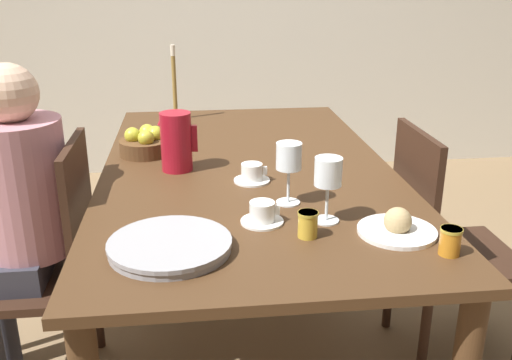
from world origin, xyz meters
name	(u,v)px	position (x,y,z in m)	size (l,w,h in m)	color
ground_plane	(248,340)	(0.00, 0.00, 0.00)	(20.00, 20.00, 0.00)	#7F6647
dining_table	(247,190)	(0.00, 0.00, 0.67)	(1.04, 1.83, 0.76)	#472D19
chair_person_side	(48,264)	(-0.71, -0.15, 0.48)	(0.42, 0.42, 0.91)	#331E14
chair_opposite	(441,243)	(0.71, -0.15, 0.48)	(0.42, 0.42, 0.91)	#331E14
person_seated	(15,207)	(-0.80, -0.12, 0.69)	(0.39, 0.41, 1.17)	#33333D
red_pitcher	(176,141)	(-0.25, 0.00, 0.86)	(0.14, 0.11, 0.21)	#A31423
wine_glass_water	(289,159)	(0.09, -0.36, 0.90)	(0.08, 0.08, 0.19)	white
wine_glass_juice	(328,175)	(0.18, -0.50, 0.90)	(0.08, 0.08, 0.19)	white
teacup_near_person	(262,214)	(-0.01, -0.49, 0.78)	(0.12, 0.12, 0.06)	white
teacup_across	(252,174)	(0.00, -0.15, 0.78)	(0.12, 0.12, 0.06)	white
serving_tray	(170,246)	(-0.26, -0.64, 0.77)	(0.32, 0.32, 0.03)	#9E9EA3
bread_plate	(397,227)	(0.35, -0.60, 0.78)	(0.22, 0.22, 0.08)	white
jam_jar_amber	(308,223)	(0.10, -0.60, 0.80)	(0.06, 0.06, 0.07)	gold
jam_jar_red	(450,240)	(0.44, -0.74, 0.80)	(0.06, 0.06, 0.07)	#C67A1E
fruit_bowl	(145,143)	(-0.38, 0.20, 0.80)	(0.20, 0.20, 0.11)	brown
candlestick_tall	(175,90)	(-0.27, 0.75, 0.89)	(0.06, 0.06, 0.35)	olive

